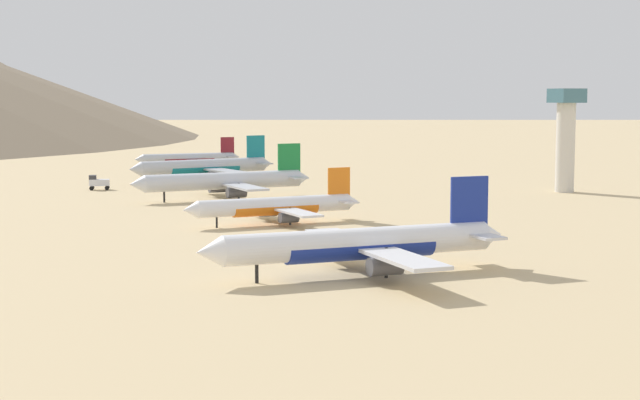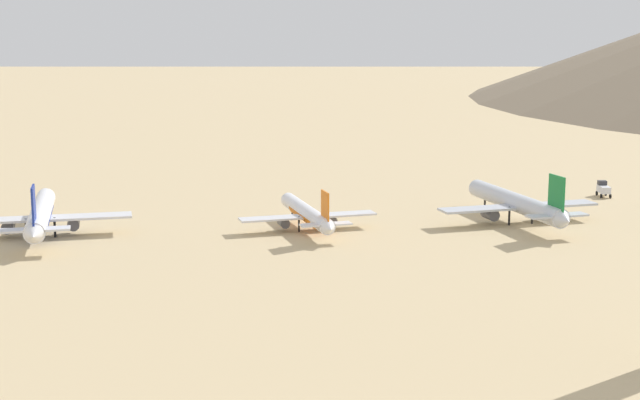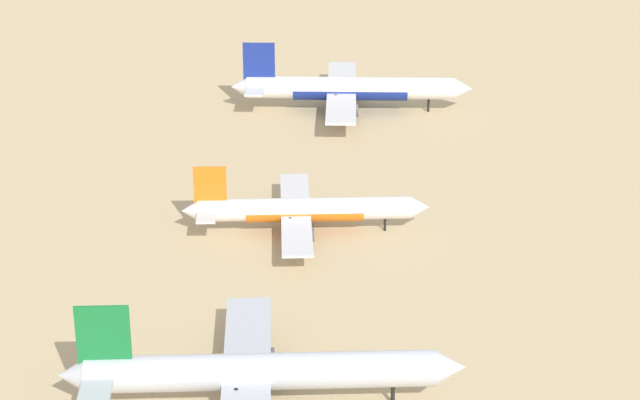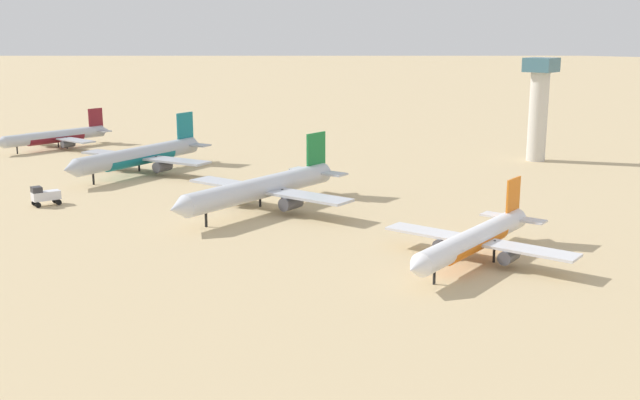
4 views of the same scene
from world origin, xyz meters
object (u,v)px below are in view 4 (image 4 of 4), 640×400
at_px(parked_jet_0, 56,137).
at_px(parked_jet_2, 263,188).
at_px(parked_jet_1, 140,156).
at_px(control_tower, 539,103).
at_px(parked_jet_3, 475,240).
at_px(service_truck, 45,195).

height_order(parked_jet_0, parked_jet_2, parked_jet_2).
distance_m(parked_jet_1, parked_jet_2, 49.09).
xyz_separation_m(parked_jet_0, control_tower, (-69.71, 113.88, 11.40)).
distance_m(parked_jet_1, control_tower, 101.10).
relative_size(parked_jet_3, service_truck, 6.53).
bearing_deg(control_tower, service_truck, -24.59).
height_order(parked_jet_2, control_tower, control_tower).
relative_size(parked_jet_2, control_tower, 1.71).
height_order(parked_jet_0, control_tower, control_tower).
xyz_separation_m(parked_jet_3, control_tower, (-89.52, -31.39, 11.40)).
bearing_deg(service_truck, parked_jet_1, -158.11).
bearing_deg(parked_jet_1, parked_jet_0, -99.25).
height_order(parked_jet_2, service_truck, parked_jet_2).
distance_m(parked_jet_1, parked_jet_3, 95.67).
bearing_deg(parked_jet_0, parked_jet_2, 80.66).
xyz_separation_m(parked_jet_0, parked_jet_3, (19.81, 145.27, -0.00)).
bearing_deg(service_truck, parked_jet_3, 104.30).
distance_m(parked_jet_2, parked_jet_3, 46.67).
relative_size(parked_jet_1, parked_jet_2, 0.99).
bearing_deg(parked_jet_2, parked_jet_0, -99.34).
height_order(parked_jet_1, parked_jet_3, parked_jet_1).
relative_size(parked_jet_1, parked_jet_3, 1.23).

